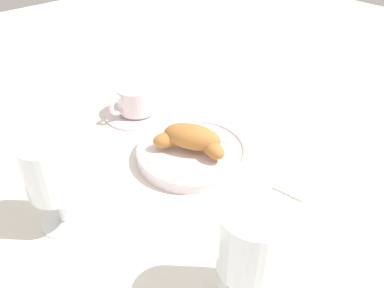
{
  "coord_description": "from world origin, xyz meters",
  "views": [
    {
      "loc": [
        -0.37,
        0.38,
        0.41
      ],
      "look_at": [
        0.03,
        0.02,
        0.03
      ],
      "focal_mm": 36.03,
      "sensor_mm": 36.0,
      "label": 1
    }
  ],
  "objects_px": {
    "croissant_large": "(191,139)",
    "pastry_plate": "(192,152)",
    "juice_glass_left": "(253,245)",
    "juice_glass_right": "(52,169)",
    "sugar_packet": "(293,188)",
    "coffee_cup_near": "(136,103)"
  },
  "relations": [
    {
      "from": "juice_glass_left",
      "to": "pastry_plate",
      "type": "bearing_deg",
      "value": -28.89
    },
    {
      "from": "pastry_plate",
      "to": "sugar_packet",
      "type": "distance_m",
      "value": 0.18
    },
    {
      "from": "pastry_plate",
      "to": "sugar_packet",
      "type": "bearing_deg",
      "value": -159.48
    },
    {
      "from": "pastry_plate",
      "to": "coffee_cup_near",
      "type": "relative_size",
      "value": 1.41
    },
    {
      "from": "coffee_cup_near",
      "to": "juice_glass_right",
      "type": "height_order",
      "value": "juice_glass_right"
    },
    {
      "from": "sugar_packet",
      "to": "juice_glass_left",
      "type": "bearing_deg",
      "value": 101.45
    },
    {
      "from": "croissant_large",
      "to": "coffee_cup_near",
      "type": "xyz_separation_m",
      "value": [
        0.19,
        -0.02,
        -0.02
      ]
    },
    {
      "from": "pastry_plate",
      "to": "croissant_large",
      "type": "height_order",
      "value": "croissant_large"
    },
    {
      "from": "croissant_large",
      "to": "juice_glass_left",
      "type": "xyz_separation_m",
      "value": [
        -0.24,
        0.13,
        0.05
      ]
    },
    {
      "from": "croissant_large",
      "to": "juice_glass_left",
      "type": "height_order",
      "value": "juice_glass_left"
    },
    {
      "from": "croissant_large",
      "to": "pastry_plate",
      "type": "bearing_deg",
      "value": -61.7
    },
    {
      "from": "pastry_plate",
      "to": "croissant_large",
      "type": "distance_m",
      "value": 0.03
    },
    {
      "from": "juice_glass_right",
      "to": "pastry_plate",
      "type": "bearing_deg",
      "value": -92.94
    },
    {
      "from": "sugar_packet",
      "to": "coffee_cup_near",
      "type": "bearing_deg",
      "value": -1.83
    },
    {
      "from": "pastry_plate",
      "to": "croissant_large",
      "type": "bearing_deg",
      "value": 118.3
    },
    {
      "from": "croissant_large",
      "to": "sugar_packet",
      "type": "bearing_deg",
      "value": -158.47
    },
    {
      "from": "pastry_plate",
      "to": "juice_glass_right",
      "type": "distance_m",
      "value": 0.25
    },
    {
      "from": "sugar_packet",
      "to": "pastry_plate",
      "type": "bearing_deg",
      "value": 11.27
    },
    {
      "from": "pastry_plate",
      "to": "juice_glass_left",
      "type": "height_order",
      "value": "juice_glass_left"
    },
    {
      "from": "croissant_large",
      "to": "juice_glass_left",
      "type": "bearing_deg",
      "value": 151.47
    },
    {
      "from": "juice_glass_right",
      "to": "croissant_large",
      "type": "bearing_deg",
      "value": -93.35
    },
    {
      "from": "juice_glass_left",
      "to": "sugar_packet",
      "type": "bearing_deg",
      "value": -69.3
    }
  ]
}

